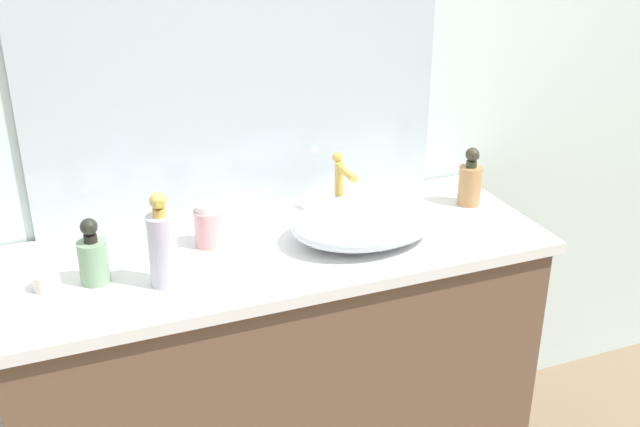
# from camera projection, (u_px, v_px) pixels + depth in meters

# --- Properties ---
(bathroom_wall_rear) EXTENTS (6.00, 0.06, 2.60)m
(bathroom_wall_rear) POSITION_uv_depth(u_px,v_px,m) (216.00, 48.00, 1.95)
(bathroom_wall_rear) COLOR silver
(bathroom_wall_rear) RESTS_ON ground
(vanity_counter) EXTENTS (1.39, 0.51, 0.85)m
(vanity_counter) POSITION_uv_depth(u_px,v_px,m) (279.00, 384.00, 2.08)
(vanity_counter) COLOR brown
(vanity_counter) RESTS_ON ground
(sink_basin) EXTENTS (0.39, 0.28, 0.10)m
(sink_basin) POSITION_uv_depth(u_px,v_px,m) (365.00, 222.00, 1.92)
(sink_basin) COLOR silver
(sink_basin) RESTS_ON vanity_counter
(faucet) EXTENTS (0.03, 0.13, 0.18)m
(faucet) POSITION_uv_depth(u_px,v_px,m) (341.00, 180.00, 2.03)
(faucet) COLOR gold
(faucet) RESTS_ON vanity_counter
(soap_dispenser) EXTENTS (0.07, 0.07, 0.23)m
(soap_dispenser) POSITION_uv_depth(u_px,v_px,m) (162.00, 246.00, 1.69)
(soap_dispenser) COLOR silver
(soap_dispenser) RESTS_ON vanity_counter
(lotion_bottle) EXTENTS (0.07, 0.07, 0.11)m
(lotion_bottle) POSITION_uv_depth(u_px,v_px,m) (209.00, 226.00, 1.89)
(lotion_bottle) COLOR pink
(lotion_bottle) RESTS_ON vanity_counter
(perfume_bottle) EXTENTS (0.07, 0.07, 0.16)m
(perfume_bottle) POSITION_uv_depth(u_px,v_px,m) (93.00, 257.00, 1.71)
(perfume_bottle) COLOR gray
(perfume_bottle) RESTS_ON vanity_counter
(spray_can) EXTENTS (0.07, 0.07, 0.17)m
(spray_can) POSITION_uv_depth(u_px,v_px,m) (470.00, 181.00, 2.12)
(spray_can) COLOR #B7814E
(spray_can) RESTS_ON vanity_counter
(candle_jar) EXTENTS (0.06, 0.06, 0.04)m
(candle_jar) POSITION_uv_depth(u_px,v_px,m) (46.00, 281.00, 1.70)
(candle_jar) COLOR silver
(candle_jar) RESTS_ON vanity_counter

